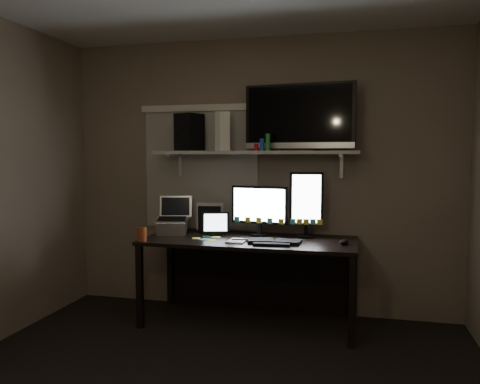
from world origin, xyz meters
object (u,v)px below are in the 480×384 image
(laptop, at_px, (172,216))
(tv, at_px, (299,117))
(desk, at_px, (252,256))
(game_console, at_px, (224,132))
(mouse, at_px, (344,242))
(keyboard, at_px, (274,241))
(tablet, at_px, (216,224))
(cup, at_px, (142,234))
(speaker, at_px, (189,132))
(monitor_portrait, at_px, (306,204))
(monitor_landscape, at_px, (259,210))

(laptop, relative_size, tv, 0.35)
(desk, bearing_deg, tv, 14.14)
(game_console, bearing_deg, mouse, -31.10)
(keyboard, relative_size, laptop, 1.35)
(keyboard, distance_m, mouse, 0.56)
(laptop, bearing_deg, mouse, -19.25)
(tablet, bearing_deg, cup, -159.92)
(keyboard, distance_m, laptop, 1.00)
(laptop, xyz_separation_m, speaker, (0.12, 0.16, 0.75))
(monitor_portrait, height_order, mouse, monitor_portrait)
(cup, bearing_deg, keyboard, 8.35)
(cup, bearing_deg, desk, 25.91)
(keyboard, xyz_separation_m, speaker, (-0.84, 0.35, 0.90))
(tv, xyz_separation_m, speaker, (-1.00, 0.00, -0.12))
(mouse, height_order, tv, tv)
(laptop, height_order, game_console, game_console)
(monitor_landscape, distance_m, tablet, 0.40)
(laptop, bearing_deg, tv, -6.76)
(laptop, height_order, speaker, speaker)
(tablet, bearing_deg, monitor_landscape, -0.79)
(monitor_landscape, bearing_deg, mouse, -10.94)
(mouse, relative_size, laptop, 0.33)
(game_console, bearing_deg, tablet, -127.30)
(game_console, height_order, speaker, same)
(monitor_landscape, xyz_separation_m, monitor_portrait, (0.41, 0.02, 0.06))
(keyboard, height_order, cup, cup)
(monitor_portrait, relative_size, keyboard, 1.29)
(monitor_portrait, relative_size, speaker, 1.71)
(laptop, height_order, tv, tv)
(cup, bearing_deg, game_console, 40.85)
(desk, relative_size, monitor_landscape, 3.52)
(tablet, xyz_separation_m, tv, (0.71, 0.14, 0.93))
(monitor_landscape, distance_m, keyboard, 0.42)
(monitor_portrait, height_order, speaker, speaker)
(monitor_portrait, bearing_deg, laptop, 179.01)
(desk, relative_size, tablet, 7.48)
(keyboard, bearing_deg, monitor_portrait, 49.57)
(cup, height_order, tv, tv)
(mouse, distance_m, cup, 1.66)
(keyboard, distance_m, game_console, 1.09)
(desk, distance_m, monitor_landscape, 0.41)
(desk, xyz_separation_m, speaker, (-0.61, 0.10, 1.09))
(speaker, bearing_deg, game_console, 17.15)
(mouse, bearing_deg, tv, 159.22)
(desk, distance_m, game_console, 1.13)
(desk, distance_m, laptop, 0.81)
(tablet, xyz_separation_m, laptop, (-0.41, -0.02, 0.06))
(monitor_landscape, xyz_separation_m, keyboard, (0.18, -0.31, -0.21))
(keyboard, xyz_separation_m, tablet, (-0.55, 0.22, 0.09))
(tablet, bearing_deg, monitor_portrait, -7.06)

